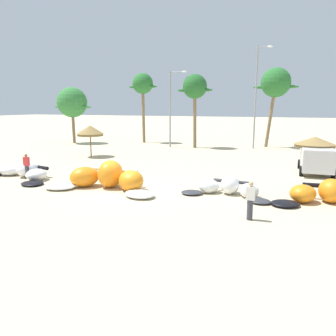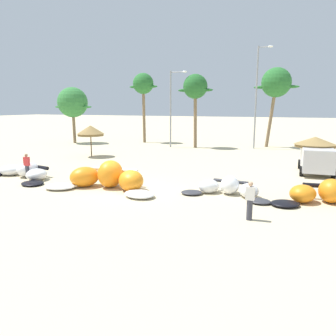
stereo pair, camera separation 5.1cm
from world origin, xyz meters
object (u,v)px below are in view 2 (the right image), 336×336
(kite_right_of_center, at_px, (333,195))
(palm_left, at_px, (143,85))
(kite_left_of_center, at_px, (107,178))
(lamppost_west, at_px, (172,105))
(beach_umbrella_near_van, at_px, (91,131))
(beach_umbrella_middle, at_px, (315,142))
(person_near_kites, at_px, (27,166))
(palm_left_of_gap, at_px, (195,88))
(palm_center_left, at_px, (276,83))
(palm_leftmost, at_px, (73,103))
(kite_center, at_px, (228,188))
(lamppost_west_center, at_px, (257,93))
(parked_van, at_px, (316,157))
(kite_left, at_px, (24,172))
(person_by_umbrellas, at_px, (250,201))

(kite_right_of_center, height_order, palm_left, palm_left)
(kite_left_of_center, bearing_deg, kite_right_of_center, 6.91)
(lamppost_west, bearing_deg, beach_umbrella_near_van, -114.02)
(kite_left_of_center, height_order, beach_umbrella_middle, beach_umbrella_middle)
(person_near_kites, bearing_deg, lamppost_west, 82.58)
(kite_left_of_center, height_order, kite_right_of_center, kite_left_of_center)
(person_near_kites, xyz_separation_m, palm_left_of_gap, (4.98, 19.70, 5.75))
(beach_umbrella_near_van, relative_size, lamppost_west, 0.34)
(kite_left_of_center, distance_m, palm_center_left, 25.52)
(palm_leftmost, distance_m, palm_left_of_gap, 15.65)
(kite_center, distance_m, person_near_kites, 12.89)
(palm_left_of_gap, height_order, lamppost_west_center, lamppost_west_center)
(parked_van, bearing_deg, beach_umbrella_near_van, 178.73)
(parked_van, relative_size, palm_left_of_gap, 0.59)
(lamppost_west, bearing_deg, kite_center, -60.36)
(kite_left, relative_size, palm_center_left, 0.71)
(palm_left, relative_size, lamppost_west, 1.03)
(palm_leftmost, distance_m, palm_center_left, 24.28)
(beach_umbrella_middle, relative_size, lamppost_west_center, 0.26)
(palm_left, distance_m, lamppost_west, 6.59)
(kite_right_of_center, distance_m, person_near_kites, 17.82)
(kite_right_of_center, xyz_separation_m, person_by_umbrellas, (-3.31, -3.72, 0.37))
(beach_umbrella_middle, bearing_deg, parked_van, -74.20)
(palm_leftmost, relative_size, palm_left_of_gap, 0.86)
(kite_left, xyz_separation_m, lamppost_west_center, (11.87, 21.19, 5.56))
(person_near_kites, height_order, palm_left, palm_left)
(person_near_kites, height_order, lamppost_west_center, lamppost_west_center)
(palm_left_of_gap, bearing_deg, parked_van, -40.79)
(person_by_umbrellas, distance_m, palm_leftmost, 32.99)
(palm_center_left, relative_size, lamppost_west_center, 0.81)
(person_near_kites, bearing_deg, kite_center, 3.91)
(kite_center, xyz_separation_m, person_by_umbrellas, (1.62, -3.52, 0.44))
(lamppost_west_center, bearing_deg, parked_van, -64.48)
(kite_left_of_center, height_order, palm_leftmost, palm_leftmost)
(kite_right_of_center, bearing_deg, kite_center, -177.76)
(kite_center, distance_m, parked_van, 9.37)
(kite_center, height_order, beach_umbrella_middle, beach_umbrella_middle)
(person_by_umbrellas, bearing_deg, kite_right_of_center, 48.30)
(lamppost_west, bearing_deg, kite_right_of_center, -49.67)
(beach_umbrella_middle, height_order, lamppost_west_center, lamppost_west_center)
(palm_leftmost, xyz_separation_m, palm_center_left, (23.68, 4.93, 2.04))
(palm_leftmost, xyz_separation_m, palm_left_of_gap, (15.53, 1.27, 1.55))
(palm_left, distance_m, lamppost_west_center, 14.20)
(beach_umbrella_near_van, height_order, beach_umbrella_middle, beach_umbrella_near_van)
(kite_right_of_center, xyz_separation_m, palm_left_of_gap, (-12.81, 18.63, 6.12))
(kite_left, height_order, palm_leftmost, palm_leftmost)
(kite_right_of_center, relative_size, beach_umbrella_middle, 2.10)
(palm_leftmost, height_order, palm_center_left, palm_center_left)
(kite_left_of_center, xyz_separation_m, lamppost_west_center, (5.19, 21.67, 5.34))
(kite_right_of_center, height_order, beach_umbrella_near_van, beach_umbrella_near_van)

